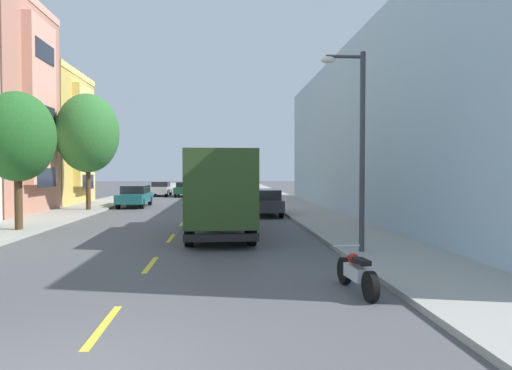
% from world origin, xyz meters
% --- Properties ---
extents(ground_plane, '(160.00, 160.00, 0.00)m').
position_xyz_m(ground_plane, '(0.00, 30.00, 0.00)').
color(ground_plane, '#4C4C4F').
extents(sidewalk_left, '(3.20, 120.00, 0.14)m').
position_xyz_m(sidewalk_left, '(-7.10, 28.00, 0.07)').
color(sidewalk_left, '#99968E').
rests_on(sidewalk_left, ground_plane).
extents(sidewalk_right, '(3.20, 120.00, 0.14)m').
position_xyz_m(sidewalk_right, '(7.10, 28.00, 0.07)').
color(sidewalk_right, '#99968E').
rests_on(sidewalk_right, ground_plane).
extents(lane_centerline_dashes, '(0.14, 47.20, 0.01)m').
position_xyz_m(lane_centerline_dashes, '(0.00, 24.50, 0.00)').
color(lane_centerline_dashes, yellow).
rests_on(lane_centerline_dashes, ground_plane).
extents(townhouse_fourth_mustard, '(11.11, 8.04, 9.93)m').
position_xyz_m(townhouse_fourth_mustard, '(-13.85, 30.07, 4.77)').
color(townhouse_fourth_mustard, tan).
rests_on(townhouse_fourth_mustard, ground_plane).
extents(apartment_block_opposite, '(10.00, 36.00, 9.50)m').
position_xyz_m(apartment_block_opposite, '(13.70, 20.00, 4.75)').
color(apartment_block_opposite, '#9EB7CC').
rests_on(apartment_block_opposite, ground_plane).
extents(street_tree_second, '(2.99, 2.99, 5.64)m').
position_xyz_m(street_tree_second, '(-6.40, 13.98, 3.93)').
color(street_tree_second, '#47331E').
rests_on(street_tree_second, sidewalk_left).
extents(street_tree_third, '(3.82, 3.82, 7.18)m').
position_xyz_m(street_tree_third, '(-6.40, 23.92, 4.87)').
color(street_tree_third, '#47331E').
rests_on(street_tree_third, sidewalk_left).
extents(street_lamp, '(1.35, 0.28, 5.92)m').
position_xyz_m(street_lamp, '(5.93, 7.89, 3.62)').
color(street_lamp, '#38383D').
rests_on(street_lamp, sidewalk_right).
extents(delivery_box_truck, '(2.61, 8.11, 3.26)m').
position_xyz_m(delivery_box_truck, '(1.81, 12.69, 1.87)').
color(delivery_box_truck, '#2D471E').
rests_on(delivery_box_truck, ground_plane).
extents(parked_wagon_charcoal, '(1.83, 4.70, 1.50)m').
position_xyz_m(parked_wagon_charcoal, '(4.29, 20.70, 0.80)').
color(parked_wagon_charcoal, '#333338').
rests_on(parked_wagon_charcoal, ground_plane).
extents(parked_hatchback_sky, '(1.77, 4.01, 1.50)m').
position_xyz_m(parked_hatchback_sky, '(4.20, 53.53, 0.76)').
color(parked_hatchback_sky, '#7A9EC6').
rests_on(parked_hatchback_sky, ground_plane).
extents(parked_wagon_teal, '(1.85, 4.71, 1.50)m').
position_xyz_m(parked_wagon_teal, '(-4.23, 27.67, 0.80)').
color(parked_wagon_teal, '#195B60').
rests_on(parked_wagon_teal, ground_plane).
extents(parked_sedan_silver, '(1.88, 4.53, 1.43)m').
position_xyz_m(parked_sedan_silver, '(-4.32, 41.99, 0.75)').
color(parked_sedan_silver, '#B2B5BA').
rests_on(parked_sedan_silver, ground_plane).
extents(parked_sedan_champagne, '(1.84, 4.52, 1.43)m').
position_xyz_m(parked_sedan_champagne, '(4.22, 43.54, 0.75)').
color(parked_sedan_champagne, tan).
rests_on(parked_sedan_champagne, ground_plane).
extents(moving_forest_sedan, '(1.80, 4.50, 1.43)m').
position_xyz_m(moving_forest_sedan, '(-1.80, 40.84, 0.75)').
color(moving_forest_sedan, '#194C28').
rests_on(moving_forest_sedan, ground_plane).
extents(parked_motorcycle, '(0.62, 2.05, 0.90)m').
position_xyz_m(parked_motorcycle, '(4.75, 3.80, 0.41)').
color(parked_motorcycle, black).
rests_on(parked_motorcycle, ground_plane).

